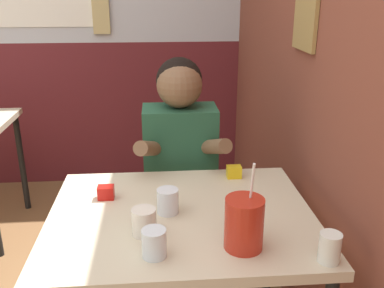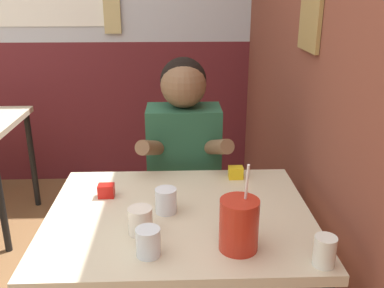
# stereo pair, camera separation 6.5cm
# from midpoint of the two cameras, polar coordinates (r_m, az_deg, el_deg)

# --- Properties ---
(brick_wall_right) EXTENTS (0.08, 4.28, 2.70)m
(brick_wall_right) POSITION_cam_midpoint_polar(r_m,az_deg,el_deg) (2.20, 12.13, 16.45)
(brick_wall_right) COLOR brown
(brick_wall_right) RESTS_ON ground_plane
(back_wall) EXTENTS (5.64, 0.09, 2.70)m
(back_wall) POSITION_cam_midpoint_polar(r_m,az_deg,el_deg) (3.36, -18.31, 17.09)
(back_wall) COLOR silver
(back_wall) RESTS_ON ground_plane
(main_table) EXTENTS (0.93, 0.74, 0.73)m
(main_table) POSITION_cam_midpoint_polar(r_m,az_deg,el_deg) (1.57, -2.63, -11.51)
(main_table) COLOR beige
(main_table) RESTS_ON ground_plane
(person_seated) EXTENTS (0.42, 0.41, 1.19)m
(person_seated) POSITION_cam_midpoint_polar(r_m,az_deg,el_deg) (2.06, -2.47, -4.15)
(person_seated) COLOR #235138
(person_seated) RESTS_ON ground_plane
(cocktail_pitcher) EXTENTS (0.12, 0.12, 0.28)m
(cocktail_pitcher) POSITION_cam_midpoint_polar(r_m,az_deg,el_deg) (1.31, 5.52, -10.52)
(cocktail_pitcher) COLOR #B22819
(cocktail_pitcher) RESTS_ON main_table
(glass_near_pitcher) EXTENTS (0.08, 0.08, 0.09)m
(glass_near_pitcher) POSITION_cam_midpoint_polar(r_m,az_deg,el_deg) (1.51, -4.50, -7.61)
(glass_near_pitcher) COLOR silver
(glass_near_pitcher) RESTS_ON main_table
(glass_center) EXTENTS (0.06, 0.06, 0.09)m
(glass_center) POSITION_cam_midpoint_polar(r_m,az_deg,el_deg) (1.31, 16.50, -13.13)
(glass_center) COLOR silver
(glass_center) RESTS_ON main_table
(glass_far_side) EXTENTS (0.08, 0.08, 0.09)m
(glass_far_side) POSITION_cam_midpoint_polar(r_m,az_deg,el_deg) (1.40, -7.77, -10.26)
(glass_far_side) COLOR silver
(glass_far_side) RESTS_ON main_table
(glass_by_brick) EXTENTS (0.07, 0.07, 0.09)m
(glass_by_brick) POSITION_cam_midpoint_polar(r_m,az_deg,el_deg) (1.29, -6.56, -13.01)
(glass_by_brick) COLOR silver
(glass_by_brick) RESTS_ON main_table
(condiment_ketchup) EXTENTS (0.06, 0.04, 0.05)m
(condiment_ketchup) POSITION_cam_midpoint_polar(r_m,az_deg,el_deg) (1.65, -12.53, -6.33)
(condiment_ketchup) COLOR #B7140F
(condiment_ketchup) RESTS_ON main_table
(condiment_mustard) EXTENTS (0.06, 0.04, 0.05)m
(condiment_mustard) POSITION_cam_midpoint_polar(r_m,az_deg,el_deg) (1.79, 4.58, -3.72)
(condiment_mustard) COLOR yellow
(condiment_mustard) RESTS_ON main_table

